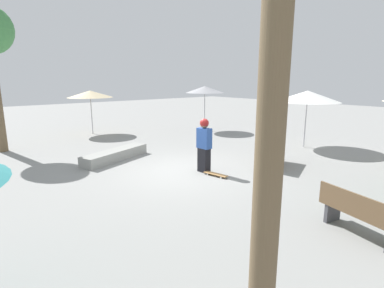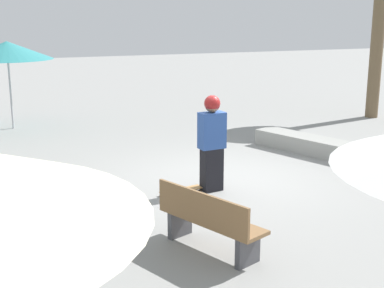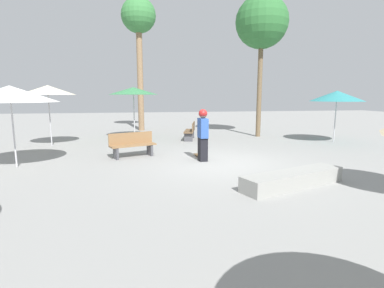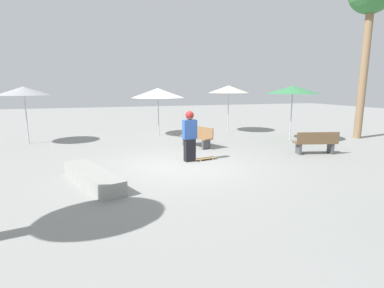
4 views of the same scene
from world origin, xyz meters
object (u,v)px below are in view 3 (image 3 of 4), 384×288
at_px(skater_main, 203,133).
at_px(shade_umbrella_green, 133,91).
at_px(shade_umbrella_teal, 337,96).
at_px(palm_tree_far_back, 262,23).
at_px(bench_far, 133,145).
at_px(palm_tree_center_right, 139,21).
at_px(shade_umbrella_white, 10,94).
at_px(skateboard, 200,156).
at_px(bench_near, 191,131).
at_px(concrete_ledge, 293,179).
at_px(shade_umbrella_cream, 48,90).

xyz_separation_m(skater_main, shade_umbrella_green, (5.65, 2.25, 1.44)).
bearing_deg(shade_umbrella_teal, palm_tree_far_back, 47.39).
distance_m(bench_far, palm_tree_far_back, 9.36).
distance_m(bench_far, shade_umbrella_teal, 9.45).
bearing_deg(skater_main, palm_tree_center_right, 6.75).
bearing_deg(palm_tree_far_back, skater_main, 142.23).
bearing_deg(shade_umbrella_teal, shade_umbrella_white, 102.23).
xyz_separation_m(skater_main, skateboard, (0.56, -0.02, -0.86)).
relative_size(skater_main, bench_far, 1.03).
relative_size(bench_far, shade_umbrella_green, 0.65).
bearing_deg(palm_tree_center_right, bench_far, 177.12).
relative_size(shade_umbrella_green, palm_tree_far_back, 0.36).
bearing_deg(shade_umbrella_green, bench_near, -107.23).
bearing_deg(concrete_ledge, bench_far, 41.98).
xyz_separation_m(skater_main, shade_umbrella_cream, (4.10, 5.74, 1.44)).
bearing_deg(shade_umbrella_green, palm_tree_center_right, -6.05).
relative_size(skateboard, concrete_ledge, 0.29).
bearing_deg(bench_near, shade_umbrella_green, 86.78).
distance_m(bench_near, shade_umbrella_cream, 6.52).
height_order(bench_far, palm_tree_far_back, palm_tree_far_back).
distance_m(skateboard, shade_umbrella_green, 6.03).
relative_size(concrete_ledge, shade_umbrella_teal, 1.20).
relative_size(bench_far, shade_umbrella_cream, 0.64).
bearing_deg(shade_umbrella_cream, palm_tree_far_back, -82.76).
distance_m(skater_main, bench_near, 4.86).
height_order(bench_far, shade_umbrella_cream, shade_umbrella_cream).
distance_m(bench_near, shade_umbrella_green, 3.42).
height_order(skater_main, palm_tree_center_right, palm_tree_center_right).
height_order(bench_far, palm_tree_center_right, palm_tree_center_right).
bearing_deg(shade_umbrella_white, shade_umbrella_cream, 0.44).
height_order(skater_main, skateboard, skater_main).
bearing_deg(palm_tree_center_right, skateboard, -167.79).
bearing_deg(bench_near, shade_umbrella_white, 141.17).
bearing_deg(shade_umbrella_white, shade_umbrella_green, -32.18).
bearing_deg(shade_umbrella_teal, skater_main, 112.79).
height_order(skateboard, palm_tree_center_right, palm_tree_center_right).
xyz_separation_m(shade_umbrella_cream, palm_tree_center_right, (5.20, -3.88, 4.12)).
xyz_separation_m(shade_umbrella_green, shade_umbrella_white, (-5.50, 3.46, -0.18)).
height_order(skateboard, shade_umbrella_cream, shade_umbrella_cream).
xyz_separation_m(bench_far, shade_umbrella_teal, (1.81, -9.12, 1.69)).
height_order(skater_main, concrete_ledge, skater_main).
xyz_separation_m(skater_main, palm_tree_center_right, (9.29, 1.87, 5.56)).
distance_m(bench_near, shade_umbrella_teal, 6.90).
relative_size(concrete_ledge, bench_far, 1.73).
bearing_deg(bench_far, bench_near, -147.63).
height_order(skateboard, bench_near, bench_near).
height_order(shade_umbrella_cream, shade_umbrella_teal, shade_umbrella_cream).
bearing_deg(bench_far, shade_umbrella_white, -6.71).
bearing_deg(shade_umbrella_white, bench_near, -52.84).
bearing_deg(palm_tree_far_back, shade_umbrella_cream, 97.24).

